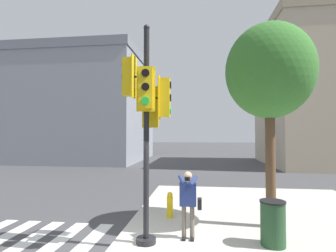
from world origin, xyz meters
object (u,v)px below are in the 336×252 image
object	(u,v)px
traffic_signal_pole	(147,109)
fire_hydrant	(170,205)
person_photographer	(189,199)
trash_bin	(273,223)
street_tree	(269,72)

from	to	relation	value
traffic_signal_pole	fire_hydrant	world-z (taller)	traffic_signal_pole
traffic_signal_pole	person_photographer	size ratio (longest dim) A/B	3.18
fire_hydrant	trash_bin	world-z (taller)	trash_bin
traffic_signal_pole	person_photographer	bearing A→B (deg)	20.87
trash_bin	person_photographer	bearing A→B (deg)	175.61
person_photographer	street_tree	xyz separation A→B (m)	(2.20, 1.11, 3.29)
street_tree	fire_hydrant	bearing A→B (deg)	171.15
street_tree	trash_bin	distance (m)	3.96
person_photographer	fire_hydrant	bearing A→B (deg)	112.43
street_tree	person_photographer	bearing A→B (deg)	-153.27
person_photographer	fire_hydrant	distance (m)	1.78
person_photographer	fire_hydrant	world-z (taller)	person_photographer
fire_hydrant	person_photographer	bearing A→B (deg)	-67.57
traffic_signal_pole	trash_bin	size ratio (longest dim) A/B	5.09
person_photographer	street_tree	size ratio (longest dim) A/B	0.29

